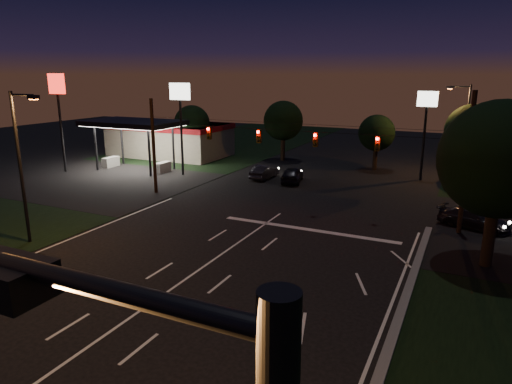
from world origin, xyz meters
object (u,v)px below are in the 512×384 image
Objects in this scene: tree_right_near at (500,161)px; car_oncoming_b at (264,172)px; car_oncoming_a at (292,175)px; car_cross at (474,219)px; utility_pole_right at (459,233)px.

tree_right_near is 2.19× the size of car_oncoming_b.
car_cross is (15.66, -7.34, -0.08)m from car_oncoming_a.
car_oncoming_a reaches higher than car_cross.
utility_pole_right is 1.03× the size of tree_right_near.
utility_pole_right reaches higher than car_cross.
utility_pole_right is at bearing 107.53° from tree_right_near.
tree_right_near reaches higher than car_oncoming_a.
car_oncoming_a is at bearing 81.76° from car_cross.
car_oncoming_b is (-17.91, 9.14, 0.66)m from utility_pole_right.
utility_pole_right reaches higher than car_oncoming_a.
tree_right_near is (1.53, -4.83, 5.68)m from utility_pole_right.
car_oncoming_b is at bearing 144.28° from tree_right_near.
car_oncoming_b is 0.89× the size of car_cross.
car_cross is at bearing 159.01° from car_oncoming_b.
utility_pole_right is 17.28m from car_oncoming_a.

